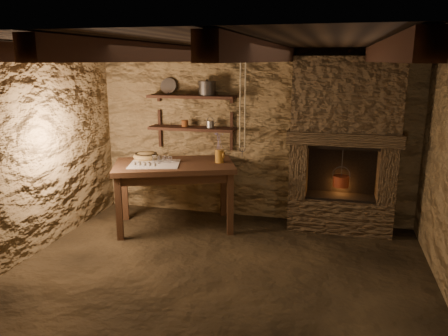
% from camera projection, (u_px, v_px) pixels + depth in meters
% --- Properties ---
extents(floor, '(4.50, 4.50, 0.00)m').
position_uv_depth(floor, '(216.00, 279.00, 4.61)').
color(floor, black).
rests_on(floor, ground).
extents(back_wall, '(4.50, 0.04, 2.40)m').
position_uv_depth(back_wall, '(253.00, 136.00, 6.20)').
color(back_wall, brown).
rests_on(back_wall, floor).
extents(front_wall, '(4.50, 0.04, 2.40)m').
position_uv_depth(front_wall, '(120.00, 252.00, 2.44)').
color(front_wall, brown).
rests_on(front_wall, floor).
extents(left_wall, '(0.04, 4.00, 2.40)m').
position_uv_depth(left_wall, '(21.00, 157.00, 4.86)').
color(left_wall, brown).
rests_on(left_wall, floor).
extents(ceiling, '(4.50, 4.00, 0.04)m').
position_uv_depth(ceiling, '(215.00, 43.00, 4.04)').
color(ceiling, black).
rests_on(ceiling, back_wall).
extents(beam_far_left, '(0.14, 3.95, 0.16)m').
position_uv_depth(beam_far_left, '(72.00, 54.00, 4.42)').
color(beam_far_left, black).
rests_on(beam_far_left, ceiling).
extents(beam_mid_left, '(0.14, 3.95, 0.16)m').
position_uv_depth(beam_mid_left, '(164.00, 53.00, 4.18)').
color(beam_mid_left, black).
rests_on(beam_mid_left, ceiling).
extents(beam_mid_right, '(0.14, 3.95, 0.16)m').
position_uv_depth(beam_mid_right, '(268.00, 53.00, 3.94)').
color(beam_mid_right, black).
rests_on(beam_mid_right, ceiling).
extents(beam_far_right, '(0.14, 3.95, 0.16)m').
position_uv_depth(beam_far_right, '(385.00, 52.00, 3.70)').
color(beam_far_right, black).
rests_on(beam_far_right, ceiling).
extents(shelf_lower, '(1.25, 0.30, 0.04)m').
position_uv_depth(shelf_lower, '(192.00, 128.00, 6.23)').
color(shelf_lower, black).
rests_on(shelf_lower, back_wall).
extents(shelf_upper, '(1.25, 0.30, 0.04)m').
position_uv_depth(shelf_upper, '(192.00, 97.00, 6.13)').
color(shelf_upper, black).
rests_on(shelf_upper, back_wall).
extents(hearth, '(1.43, 0.51, 2.30)m').
position_uv_depth(hearth, '(344.00, 141.00, 5.68)').
color(hearth, '#3A2C1D').
rests_on(hearth, floor).
extents(work_table, '(1.80, 1.42, 0.90)m').
position_uv_depth(work_table, '(175.00, 193.00, 5.95)').
color(work_table, black).
rests_on(work_table, floor).
extents(linen_cloth, '(0.76, 0.67, 0.01)m').
position_uv_depth(linen_cloth, '(154.00, 164.00, 5.78)').
color(linen_cloth, beige).
rests_on(linen_cloth, work_table).
extents(pewter_cutlery_row, '(0.58, 0.34, 0.01)m').
position_uv_depth(pewter_cutlery_row, '(154.00, 164.00, 5.76)').
color(pewter_cutlery_row, gray).
rests_on(pewter_cutlery_row, linen_cloth).
extents(drinking_glasses, '(0.21, 0.06, 0.08)m').
position_uv_depth(drinking_glasses, '(159.00, 159.00, 5.89)').
color(drinking_glasses, white).
rests_on(drinking_glasses, linen_cloth).
extents(stoneware_jug, '(0.15, 0.15, 0.41)m').
position_uv_depth(stoneware_jug, '(220.00, 150.00, 5.85)').
color(stoneware_jug, '#9E651E').
rests_on(stoneware_jug, work_table).
extents(wooden_bowl, '(0.40, 0.40, 0.13)m').
position_uv_depth(wooden_bowl, '(146.00, 156.00, 6.07)').
color(wooden_bowl, olive).
rests_on(wooden_bowl, work_table).
extents(iron_stockpot, '(0.26, 0.26, 0.18)m').
position_uv_depth(iron_stockpot, '(207.00, 89.00, 6.05)').
color(iron_stockpot, '#2E2C29').
rests_on(iron_stockpot, shelf_upper).
extents(tin_pan, '(0.24, 0.11, 0.23)m').
position_uv_depth(tin_pan, '(169.00, 86.00, 6.28)').
color(tin_pan, gray).
rests_on(tin_pan, shelf_upper).
extents(small_kettle, '(0.17, 0.15, 0.15)m').
position_uv_depth(small_kettle, '(210.00, 124.00, 6.15)').
color(small_kettle, gray).
rests_on(small_kettle, shelf_lower).
extents(rusty_tin, '(0.10, 0.10, 0.09)m').
position_uv_depth(rusty_tin, '(185.00, 123.00, 6.24)').
color(rusty_tin, '#5D2C12').
rests_on(rusty_tin, shelf_lower).
extents(red_pot, '(0.23, 0.23, 0.54)m').
position_uv_depth(red_pot, '(341.00, 180.00, 5.76)').
color(red_pot, maroon).
rests_on(red_pot, hearth).
extents(hanging_ropes, '(0.08, 0.08, 1.20)m').
position_uv_depth(hanging_ropes, '(243.00, 99.00, 5.16)').
color(hanging_ropes, '#C5B48B').
rests_on(hanging_ropes, ceiling).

